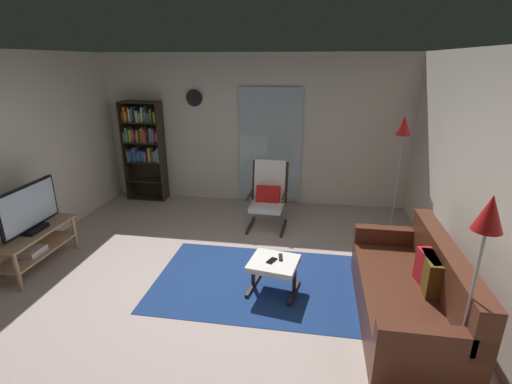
# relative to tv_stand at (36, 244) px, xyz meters

# --- Properties ---
(ground_plane) EXTENTS (7.02, 7.02, 0.00)m
(ground_plane) POSITION_rel_tv_stand_xyz_m (2.29, -0.07, -0.32)
(ground_plane) COLOR #B5A098
(wall_back) EXTENTS (5.60, 0.06, 2.60)m
(wall_back) POSITION_rel_tv_stand_xyz_m (2.29, 2.83, 0.98)
(wall_back) COLOR silver
(wall_back) RESTS_ON ground
(wall_right) EXTENTS (0.06, 6.00, 2.60)m
(wall_right) POSITION_rel_tv_stand_xyz_m (4.99, -0.07, 0.98)
(wall_right) COLOR silver
(wall_right) RESTS_ON ground
(glass_door_panel) EXTENTS (1.10, 0.01, 2.00)m
(glass_door_panel) POSITION_rel_tv_stand_xyz_m (2.57, 2.76, 0.73)
(glass_door_panel) COLOR silver
(area_rug) EXTENTS (2.38, 1.60, 0.01)m
(area_rug) POSITION_rel_tv_stand_xyz_m (2.76, 0.10, -0.32)
(area_rug) COLOR navy
(area_rug) RESTS_ON ground
(tv_stand) EXTENTS (0.42, 1.14, 0.50)m
(tv_stand) POSITION_rel_tv_stand_xyz_m (0.00, 0.00, 0.00)
(tv_stand) COLOR tan
(tv_stand) RESTS_ON ground
(television) EXTENTS (0.20, 0.91, 0.59)m
(television) POSITION_rel_tv_stand_xyz_m (0.00, 0.02, 0.45)
(television) COLOR black
(television) RESTS_ON tv_stand
(bookshelf_near_tv) EXTENTS (0.71, 0.30, 1.80)m
(bookshelf_near_tv) POSITION_rel_tv_stand_xyz_m (0.29, 2.61, 0.72)
(bookshelf_near_tv) COLOR #2C2318
(bookshelf_near_tv) RESTS_ON ground
(leather_sofa) EXTENTS (0.84, 1.93, 0.83)m
(leather_sofa) POSITION_rel_tv_stand_xyz_m (4.37, -0.33, -0.02)
(leather_sofa) COLOR #512719
(leather_sofa) RESTS_ON ground
(lounge_armchair) EXTENTS (0.58, 0.67, 1.02)m
(lounge_armchair) POSITION_rel_tv_stand_xyz_m (2.68, 1.72, 0.21)
(lounge_armchair) COLOR #2C2318
(lounge_armchair) RESTS_ON ground
(ottoman) EXTENTS (0.59, 0.56, 0.38)m
(ottoman) POSITION_rel_tv_stand_xyz_m (2.97, -0.04, -0.01)
(ottoman) COLOR white
(ottoman) RESTS_ON ground
(tv_remote) EXTENTS (0.06, 0.15, 0.02)m
(tv_remote) POSITION_rel_tv_stand_xyz_m (3.04, 0.04, 0.06)
(tv_remote) COLOR black
(tv_remote) RESTS_ON ottoman
(cell_phone) EXTENTS (0.12, 0.16, 0.01)m
(cell_phone) POSITION_rel_tv_stand_xyz_m (2.95, -0.04, 0.06)
(cell_phone) COLOR black
(cell_phone) RESTS_ON ottoman
(floor_lamp_by_sofa) EXTENTS (0.22, 0.22, 1.64)m
(floor_lamp_by_sofa) POSITION_rel_tv_stand_xyz_m (4.54, -1.13, 1.01)
(floor_lamp_by_sofa) COLOR #A5A5AD
(floor_lamp_by_sofa) RESTS_ON ground
(floor_lamp_by_shelf) EXTENTS (0.22, 0.22, 1.73)m
(floor_lamp_by_shelf) POSITION_rel_tv_stand_xyz_m (4.62, 2.06, 1.10)
(floor_lamp_by_shelf) COLOR #A5A5AD
(floor_lamp_by_shelf) RESTS_ON ground
(wall_clock) EXTENTS (0.29, 0.03, 0.29)m
(wall_clock) POSITION_rel_tv_stand_xyz_m (1.24, 2.75, 1.53)
(wall_clock) COLOR silver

